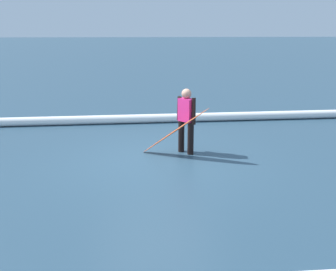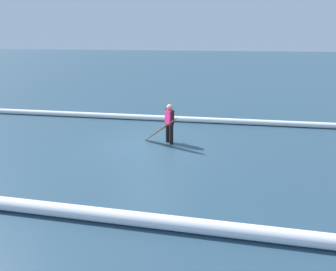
% 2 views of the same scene
% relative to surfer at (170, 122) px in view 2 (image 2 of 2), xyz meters
% --- Properties ---
extents(ground_plane, '(172.63, 172.63, 0.00)m').
position_rel_surfer_xyz_m(ground_plane, '(0.74, 0.48, -0.83)').
color(ground_plane, '#284356').
extents(surfer, '(0.38, 0.52, 1.48)m').
position_rel_surfer_xyz_m(surfer, '(0.00, 0.00, 0.00)').
color(surfer, black).
rests_on(surfer, ground_plane).
extents(surfboard, '(1.52, 0.92, 1.19)m').
position_rel_surfer_xyz_m(surfboard, '(0.27, 0.25, -0.25)').
color(surfboard, '#E55926').
rests_on(surfboard, ground_plane).
extents(wave_crest_foreground, '(21.85, 1.33, 0.26)m').
position_rel_surfer_xyz_m(wave_crest_foreground, '(-0.95, -3.06, -0.70)').
color(wave_crest_foreground, white).
rests_on(wave_crest_foreground, ground_plane).
extents(wave_crest_midground, '(15.04, 0.69, 0.31)m').
position_rel_surfer_xyz_m(wave_crest_midground, '(2.32, 5.21, -0.68)').
color(wave_crest_midground, white).
rests_on(wave_crest_midground, ground_plane).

